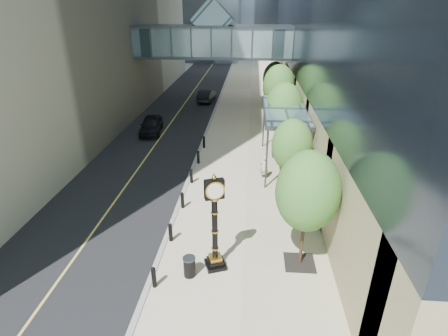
{
  "coord_description": "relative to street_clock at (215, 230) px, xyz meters",
  "views": [
    {
      "loc": [
        1.12,
        -10.04,
        10.87
      ],
      "look_at": [
        -0.26,
        7.35,
        2.75
      ],
      "focal_mm": 28.0,
      "sensor_mm": 36.0,
      "label": 1
    }
  ],
  "objects": [
    {
      "name": "road",
      "position": [
        -6.73,
        37.54,
        -2.06
      ],
      "size": [
        8.0,
        180.0,
        0.02
      ],
      "primitive_type": "cube",
      "color": "black",
      "rests_on": "ground"
    },
    {
      "name": "street_clock",
      "position": [
        0.0,
        0.0,
        0.0
      ],
      "size": [
        1.11,
        1.11,
        4.63
      ],
      "rotation": [
        0.0,
        0.0,
        0.35
      ],
      "color": "black",
      "rests_on": "sidewalk"
    },
    {
      "name": "trash_bin",
      "position": [
        -1.06,
        -0.67,
        -1.56
      ],
      "size": [
        0.57,
        0.57,
        0.9
      ],
      "primitive_type": "cylinder",
      "rotation": [
        0.0,
        0.0,
        -0.11
      ],
      "color": "black",
      "rests_on": "sidewalk"
    },
    {
      "name": "entrance_canopy",
      "position": [
        3.75,
        11.54,
        2.13
      ],
      "size": [
        3.0,
        8.0,
        4.38
      ],
      "color": "#383F44",
      "rests_on": "ground"
    },
    {
      "name": "curb",
      "position": [
        -2.73,
        37.54,
        -2.03
      ],
      "size": [
        0.25,
        180.0,
        0.07
      ],
      "primitive_type": "cube",
      "color": "gray",
      "rests_on": "ground"
    },
    {
      "name": "skywalk",
      "position": [
        -2.73,
        25.54,
        5.65
      ],
      "size": [
        17.0,
        4.2,
        5.8
      ],
      "color": "#486774",
      "rests_on": "ground"
    },
    {
      "name": "car_far",
      "position": [
        -4.19,
        30.3,
        -1.31
      ],
      "size": [
        1.96,
        4.57,
        1.46
      ],
      "primitive_type": "imported",
      "rotation": [
        0.0,
        0.0,
        3.05
      ],
      "color": "black",
      "rests_on": "road"
    },
    {
      "name": "ground",
      "position": [
        0.27,
        -2.46,
        -2.07
      ],
      "size": [
        320.0,
        320.0,
        0.0
      ],
      "primitive_type": "plane",
      "color": "gray",
      "rests_on": "ground"
    },
    {
      "name": "street_trees",
      "position": [
        3.87,
        14.05,
        1.78
      ],
      "size": [
        2.95,
        28.67,
        6.06
      ],
      "color": "black",
      "rests_on": "sidewalk"
    },
    {
      "name": "car_near",
      "position": [
        -7.85,
        18.02,
        -1.26
      ],
      "size": [
        2.4,
        4.78,
        1.56
      ],
      "primitive_type": "imported",
      "rotation": [
        0.0,
        0.0,
        0.12
      ],
      "color": "black",
      "rests_on": "road"
    },
    {
      "name": "bollard_row",
      "position": [
        -2.43,
        6.54,
        -1.56
      ],
      "size": [
        0.2,
        16.2,
        0.9
      ],
      "color": "black",
      "rests_on": "sidewalk"
    },
    {
      "name": "pedestrian",
      "position": [
        2.41,
        9.23,
        -1.19
      ],
      "size": [
        0.67,
        0.52,
        1.63
      ],
      "primitive_type": "imported",
      "rotation": [
        0.0,
        0.0,
        2.9
      ],
      "color": "beige",
      "rests_on": "sidewalk"
    },
    {
      "name": "sidewalk",
      "position": [
        1.27,
        37.54,
        -2.04
      ],
      "size": [
        8.0,
        180.0,
        0.06
      ],
      "primitive_type": "cube",
      "color": "#BCAD91",
      "rests_on": "ground"
    }
  ]
}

